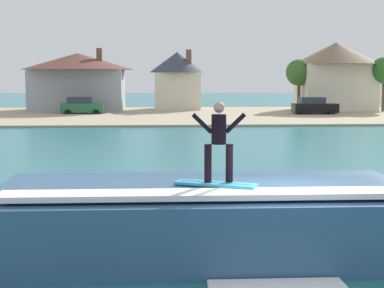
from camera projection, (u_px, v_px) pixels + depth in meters
The scene contains 12 objects.
ground_plane at pixel (282, 266), 12.85m from camera, with size 260.00×260.00×0.00m, color #266D76.
wave_crest at pixel (204, 217), 13.90m from camera, with size 9.49×4.51×1.66m.
surfboard at pixel (216, 184), 13.08m from camera, with size 1.82×1.14×0.06m.
surfer at pixel (219, 137), 13.04m from camera, with size 1.18×0.32×1.74m.
shoreline_bank at pixel (185, 115), 60.83m from camera, with size 120.00×26.83×0.18m.
car_near_shore at pixel (82, 106), 61.61m from camera, with size 4.34×2.09×1.86m.
car_far_shore at pixel (314, 106), 60.96m from camera, with size 4.42×2.22×1.86m.
house_with_chimney at pixel (78, 78), 67.35m from camera, with size 12.37×12.37×6.98m.
house_gabled_white at pixel (336, 72), 67.44m from camera, with size 9.71×9.71×7.66m.
house_small_cottage at pixel (177, 78), 69.37m from camera, with size 6.35×6.35×6.93m.
tree_tall_bare at pixel (384, 71), 64.62m from camera, with size 2.84×2.84×5.99m.
tree_short_bushy at pixel (299, 73), 65.93m from camera, with size 2.90×2.90×5.80m.
Camera 1 is at (-2.59, -12.36, 4.02)m, focal length 56.82 mm.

